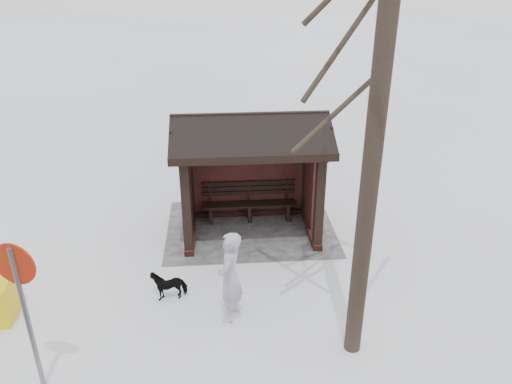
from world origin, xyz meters
TOP-DOWN VIEW (x-y plane):
  - ground at (0.00, 0.00)m, footprint 120.00×120.00m
  - trampled_patch at (0.00, -0.20)m, footprint 4.20×3.20m
  - bus_shelter at (0.00, -0.16)m, footprint 3.60×2.40m
  - pedestrian at (0.61, 3.20)m, footprint 0.63×0.78m
  - dog at (1.83, 2.45)m, footprint 0.76×0.45m
  - road_sign at (3.69, 4.64)m, footprint 0.66×0.23m

SIDE VIEW (x-z plane):
  - ground at x=0.00m, z-range 0.00..0.00m
  - trampled_patch at x=0.00m, z-range 0.00..0.02m
  - dog at x=1.83m, z-range 0.00..0.60m
  - pedestrian at x=0.61m, z-range 0.00..1.84m
  - road_sign at x=3.69m, z-range 0.56..3.24m
  - bus_shelter at x=0.00m, z-range 0.62..3.71m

